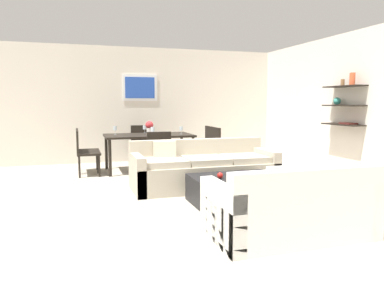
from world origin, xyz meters
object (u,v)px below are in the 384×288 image
dining_chair_right_near (211,145)px  centerpiece_vase (149,127)px  dining_chair_head (141,142)px  wine_glass_head (145,128)px  apple_on_coffee_table (220,175)px  dining_table (149,138)px  wine_glass_foot (153,130)px  wine_glass_right_near (181,129)px  dining_chair_right_far (204,143)px  decorative_bowl (242,176)px  dining_chair_left_near (84,150)px  dining_chair_foot (158,152)px  wine_glass_left_far (115,128)px  loveseat_white (290,209)px  coffee_table (239,191)px  sofa_beige (203,170)px  dining_chair_left_far (83,147)px

dining_chair_right_near → centerpiece_vase: (-1.28, 0.18, 0.40)m
dining_chair_head → wine_glass_head: wine_glass_head is taller
apple_on_coffee_table → dining_table: dining_table is taller
apple_on_coffee_table → wine_glass_head: (-0.42, 3.37, 0.44)m
wine_glass_head → wine_glass_foot: size_ratio=0.90×
wine_glass_right_near → centerpiece_vase: size_ratio=0.58×
dining_chair_right_near → dining_chair_right_far: 0.44m
dining_table → wine_glass_right_near: (0.66, -0.12, 0.18)m
wine_glass_foot → decorative_bowl: bearing=-74.9°
dining_chair_left_near → dining_chair_foot: (1.29, -0.68, 0.00)m
wine_glass_left_far → wine_glass_right_near: bearing=-10.3°
wine_glass_right_near → wine_glass_head: size_ratio=1.00×
dining_chair_right_far → dining_chair_foot: bearing=-139.2°
dining_chair_right_near → wine_glass_foot: wine_glass_foot is taller
loveseat_white → wine_glass_head: bearing=98.3°
dining_chair_head → wine_glass_left_far: wine_glass_left_far is taller
coffee_table → apple_on_coffee_table: (-0.26, 0.05, 0.23)m
dining_table → dining_chair_foot: bearing=-90.0°
sofa_beige → dining_table: sofa_beige is taller
apple_on_coffee_table → dining_chair_head: dining_chair_head is taller
apple_on_coffee_table → dining_chair_head: size_ratio=0.09×
dining_chair_left_far → dining_table: bearing=-9.7°
wine_glass_left_far → centerpiece_vase: size_ratio=0.65×
apple_on_coffee_table → dining_chair_left_near: 3.22m
dining_chair_right_near → wine_glass_right_near: 0.73m
decorative_bowl → wine_glass_right_near: wine_glass_right_near is taller
wine_glass_right_near → wine_glass_left_far: bearing=169.7°
sofa_beige → coffee_table: size_ratio=1.91×
apple_on_coffee_table → coffee_table: bearing=-9.7°
dining_table → dining_chair_right_far: 1.33m
dining_chair_right_far → centerpiece_vase: 1.37m
sofa_beige → apple_on_coffee_table: size_ratio=28.73×
apple_on_coffee_table → dining_chair_right_far: bearing=74.5°
wine_glass_right_near → centerpiece_vase: bearing=172.6°
loveseat_white → decorative_bowl: loveseat_white is taller
decorative_bowl → dining_chair_left_far: bearing=121.5°
decorative_bowl → dining_chair_foot: dining_chair_foot is taller
wine_glass_right_near → wine_glass_foot: (-0.66, -0.31, 0.02)m
sofa_beige → wine_glass_head: bearing=103.9°
wine_glass_left_far → dining_chair_left_far: bearing=171.1°
dining_chair_head → centerpiece_vase: centerpiece_vase is taller
dining_table → dining_chair_right_near: size_ratio=2.02×
centerpiece_vase → dining_chair_right_far: bearing=11.4°
wine_glass_foot → dining_chair_right_far: bearing=26.7°
dining_chair_head → centerpiece_vase: (0.01, -0.93, 0.40)m
sofa_beige → wine_glass_left_far: (-1.22, 1.96, 0.59)m
dining_chair_right_near → dining_chair_head: (-1.29, 1.12, 0.00)m
wine_glass_right_near → wine_glass_head: bearing=140.3°
dining_chair_right_near → wine_glass_left_far: wine_glass_left_far is taller
wine_glass_head → wine_glass_left_far: size_ratio=0.90×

